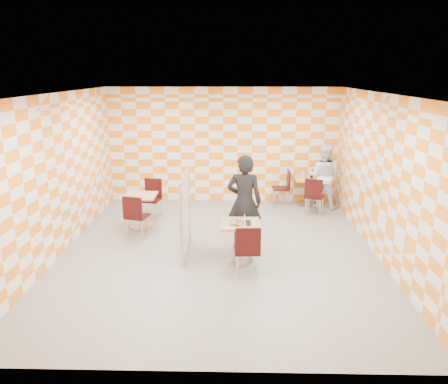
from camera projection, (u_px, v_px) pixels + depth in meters
name	position (u px, v px, depth m)	size (l,w,h in m)	color
room_shell	(219.00, 170.00, 8.57)	(7.00, 7.00, 7.00)	gray
main_table	(240.00, 236.00, 7.89)	(0.70, 0.70, 0.75)	tan
second_table	(307.00, 187.00, 11.20)	(0.70, 0.70, 0.75)	tan
empty_table	(140.00, 206.00, 9.66)	(0.70, 0.70, 0.75)	tan
chair_main_front	(247.00, 247.00, 7.27)	(0.45, 0.46, 0.92)	black
chair_second_front	(314.00, 194.00, 10.47)	(0.54, 0.55, 0.92)	black
chair_second_side	(284.00, 185.00, 11.28)	(0.44, 0.43, 0.92)	black
chair_empty_near	(135.00, 213.00, 9.01)	(0.51, 0.51, 0.92)	black
chair_empty_far	(152.00, 195.00, 10.34)	(0.49, 0.50, 0.92)	black
partition	(185.00, 214.00, 8.20)	(0.08, 1.38, 1.55)	white
man_dark	(244.00, 202.00, 8.47)	(0.68, 0.44, 1.86)	black
man_white	(323.00, 176.00, 11.02)	(0.80, 0.62, 1.65)	white
pizza_on_foil	(240.00, 222.00, 7.81)	(0.40, 0.40, 0.04)	silver
sport_bottle	(303.00, 174.00, 11.22)	(0.06, 0.06, 0.20)	white
soda_bottle	(312.00, 174.00, 11.12)	(0.07, 0.07, 0.23)	black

